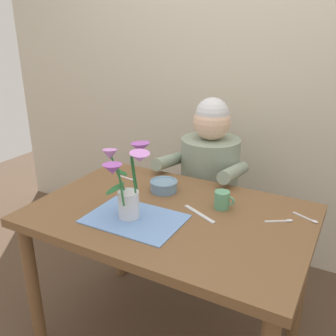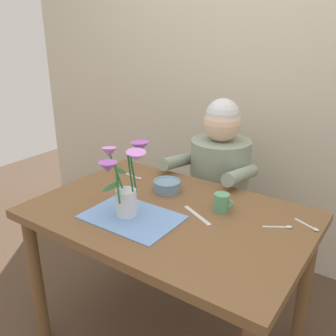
{
  "view_description": "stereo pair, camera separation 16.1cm",
  "coord_description": "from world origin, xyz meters",
  "px_view_note": "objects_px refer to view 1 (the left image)",
  "views": [
    {
      "loc": [
        0.68,
        -1.27,
        1.5
      ],
      "look_at": [
        -0.04,
        0.05,
        0.92
      ],
      "focal_mm": 39.52,
      "sensor_mm": 36.0,
      "label": 1
    },
    {
      "loc": [
        0.82,
        -1.19,
        1.5
      ],
      "look_at": [
        -0.04,
        0.05,
        0.92
      ],
      "focal_mm": 39.52,
      "sensor_mm": 36.0,
      "label": 2
    }
  ],
  "objects_px": {
    "seated_person": "(209,193)",
    "ceramic_mug": "(222,200)",
    "flower_vase": "(128,181)",
    "dinner_knife": "(199,214)",
    "ceramic_bowl": "(164,185)"
  },
  "relations": [
    {
      "from": "flower_vase",
      "to": "dinner_knife",
      "type": "bearing_deg",
      "value": 33.43
    },
    {
      "from": "seated_person",
      "to": "ceramic_bowl",
      "type": "relative_size",
      "value": 8.35
    },
    {
      "from": "seated_person",
      "to": "ceramic_mug",
      "type": "height_order",
      "value": "seated_person"
    },
    {
      "from": "seated_person",
      "to": "flower_vase",
      "type": "height_order",
      "value": "seated_person"
    },
    {
      "from": "flower_vase",
      "to": "dinner_knife",
      "type": "relative_size",
      "value": 1.61
    },
    {
      "from": "seated_person",
      "to": "flower_vase",
      "type": "relative_size",
      "value": 3.72
    },
    {
      "from": "dinner_knife",
      "to": "ceramic_mug",
      "type": "relative_size",
      "value": 2.04
    },
    {
      "from": "ceramic_bowl",
      "to": "dinner_knife",
      "type": "height_order",
      "value": "ceramic_bowl"
    },
    {
      "from": "ceramic_bowl",
      "to": "ceramic_mug",
      "type": "height_order",
      "value": "ceramic_mug"
    },
    {
      "from": "seated_person",
      "to": "ceramic_bowl",
      "type": "xyz_separation_m",
      "value": [
        -0.06,
        -0.44,
        0.21
      ]
    },
    {
      "from": "seated_person",
      "to": "flower_vase",
      "type": "xyz_separation_m",
      "value": [
        -0.06,
        -0.75,
        0.34
      ]
    },
    {
      "from": "seated_person",
      "to": "dinner_knife",
      "type": "height_order",
      "value": "seated_person"
    },
    {
      "from": "seated_person",
      "to": "ceramic_mug",
      "type": "bearing_deg",
      "value": -59.35
    },
    {
      "from": "seated_person",
      "to": "dinner_knife",
      "type": "xyz_separation_m",
      "value": [
        0.19,
        -0.58,
        0.18
      ]
    },
    {
      "from": "ceramic_bowl",
      "to": "seated_person",
      "type": "bearing_deg",
      "value": 82.22
    }
  ]
}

